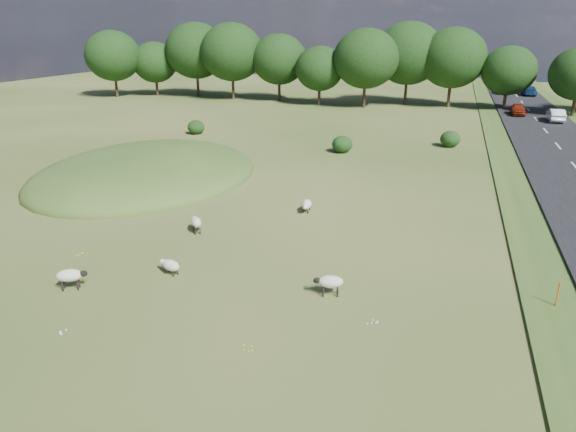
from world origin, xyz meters
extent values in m
plane|color=#2C4F18|center=(0.00, 20.00, 0.00)|extent=(160.00, 160.00, 0.00)
ellipsoid|color=#33561E|center=(-12.00, 12.00, 0.00)|extent=(16.00, 20.00, 4.00)
cube|color=black|center=(20.00, 30.00, 0.12)|extent=(8.00, 150.00, 0.25)
cylinder|color=black|center=(-42.96, 52.57, 1.89)|extent=(0.44, 0.44, 3.77)
ellipsoid|color=black|center=(-42.96, 52.57, 6.50)|extent=(8.81, 8.81, 7.93)
cylinder|color=black|center=(-37.62, 56.23, 1.56)|extent=(0.44, 0.44, 3.12)
ellipsoid|color=black|center=(-37.62, 56.23, 5.38)|extent=(7.28, 7.28, 6.55)
cylinder|color=black|center=(-30.54, 57.35, 2.11)|extent=(0.44, 0.44, 4.21)
ellipsoid|color=black|center=(-30.54, 57.35, 7.25)|extent=(9.83, 9.83, 8.84)
cylinder|color=black|center=(-23.43, 55.54, 2.09)|extent=(0.44, 0.44, 4.18)
ellipsoid|color=black|center=(-23.43, 55.54, 7.20)|extent=(9.75, 9.75, 8.78)
cylinder|color=black|center=(-15.94, 56.24, 1.80)|extent=(0.44, 0.44, 3.61)
ellipsoid|color=black|center=(-15.94, 56.24, 6.21)|extent=(8.41, 8.41, 7.57)
cylinder|color=black|center=(-8.82, 53.43, 1.51)|extent=(0.44, 0.44, 3.02)
ellipsoid|color=black|center=(-8.82, 53.43, 5.20)|extent=(7.04, 7.04, 6.34)
cylinder|color=black|center=(-2.08, 52.98, 1.95)|extent=(0.44, 0.44, 3.90)
ellipsoid|color=black|center=(-2.08, 52.98, 6.71)|extent=(9.09, 9.09, 8.18)
cylinder|color=black|center=(3.25, 57.90, 2.11)|extent=(0.44, 0.44, 4.22)
ellipsoid|color=black|center=(3.25, 57.90, 7.27)|extent=(9.85, 9.85, 8.86)
cylinder|color=black|center=(9.45, 56.94, 1.97)|extent=(0.44, 0.44, 3.94)
ellipsoid|color=black|center=(9.45, 56.94, 6.79)|extent=(9.20, 9.20, 8.28)
cylinder|color=black|center=(16.87, 56.01, 1.54)|extent=(0.44, 0.44, 3.09)
ellipsoid|color=black|center=(16.87, 56.01, 5.32)|extent=(7.20, 7.20, 6.48)
cylinder|color=black|center=(24.77, 52.46, 1.56)|extent=(0.44, 0.44, 3.12)
ellipsoid|color=black|center=(0.81, 24.17, 0.77)|extent=(1.87, 1.87, 1.53)
ellipsoid|color=black|center=(10.18, 29.60, 0.77)|extent=(1.89, 1.89, 1.54)
ellipsoid|color=black|center=(-15.94, 28.00, 0.75)|extent=(1.83, 1.83, 1.50)
cylinder|color=#D8590C|center=(14.88, -0.56, 0.60)|extent=(0.06, 0.06, 1.20)
ellipsoid|color=beige|center=(5.87, -2.25, 0.66)|extent=(1.17, 0.81, 0.54)
ellipsoid|color=black|center=(5.32, -2.39, 0.70)|extent=(0.40, 0.34, 0.27)
cylinder|color=black|center=(5.61, -2.46, 0.19)|extent=(0.08, 0.08, 0.39)
cylinder|color=black|center=(5.54, -2.20, 0.19)|extent=(0.08, 0.08, 0.39)
cylinder|color=black|center=(6.20, -2.30, 0.19)|extent=(0.08, 0.08, 0.39)
cylinder|color=black|center=(6.14, -2.04, 0.19)|extent=(0.08, 0.08, 0.39)
ellipsoid|color=beige|center=(-2.87, 2.49, 0.63)|extent=(1.06, 1.14, 0.52)
ellipsoid|color=silver|center=(-3.21, 2.92, 0.67)|extent=(0.40, 0.41, 0.26)
cylinder|color=black|center=(-3.16, 2.64, 0.19)|extent=(0.07, 0.07, 0.37)
cylinder|color=black|center=(-2.96, 2.80, 0.19)|extent=(0.07, 0.07, 0.37)
cylinder|color=black|center=(-2.79, 2.18, 0.19)|extent=(0.07, 0.07, 0.37)
cylinder|color=black|center=(-2.59, 2.33, 0.19)|extent=(0.07, 0.07, 0.37)
ellipsoid|color=beige|center=(2.06, 7.66, 0.49)|extent=(0.69, 1.15, 0.56)
ellipsoid|color=silver|center=(2.11, 7.07, 0.53)|extent=(0.30, 0.38, 0.28)
cylinder|color=black|center=(2.22, 7.35, 0.10)|extent=(0.08, 0.08, 0.21)
cylinder|color=black|center=(1.95, 7.33, 0.10)|extent=(0.08, 0.08, 0.21)
cylinder|color=black|center=(2.16, 7.99, 0.10)|extent=(0.08, 0.08, 0.21)
cylinder|color=black|center=(1.89, 7.97, 0.10)|extent=(0.08, 0.08, 0.21)
ellipsoid|color=beige|center=(-1.64, -2.50, 0.45)|extent=(1.12, 0.82, 0.51)
ellipsoid|color=silver|center=(-2.16, -2.33, 0.48)|extent=(0.39, 0.33, 0.26)
cylinder|color=black|center=(-1.96, -2.53, 0.09)|extent=(0.07, 0.07, 0.19)
cylinder|color=black|center=(-1.88, -2.29, 0.09)|extent=(0.07, 0.07, 0.19)
cylinder|color=black|center=(-1.40, -2.71, 0.09)|extent=(0.07, 0.07, 0.19)
cylinder|color=black|center=(-1.32, -2.47, 0.09)|extent=(0.07, 0.07, 0.19)
ellipsoid|color=beige|center=(-5.07, -5.13, 0.67)|extent=(1.23, 1.01, 0.56)
ellipsoid|color=black|center=(-4.55, -4.87, 0.71)|extent=(0.43, 0.40, 0.28)
cylinder|color=black|center=(-4.85, -4.87, 0.20)|extent=(0.08, 0.08, 0.40)
cylinder|color=black|center=(-4.73, -5.11, 0.20)|extent=(0.08, 0.08, 0.40)
cylinder|color=black|center=(-5.42, -5.16, 0.20)|extent=(0.08, 0.08, 0.40)
cylinder|color=black|center=(-5.29, -5.40, 0.20)|extent=(0.08, 0.08, 0.40)
imported|color=maroon|center=(18.10, 50.68, 0.95)|extent=(1.66, 4.14, 1.41)
imported|color=navy|center=(21.90, 73.22, 1.01)|extent=(2.12, 5.21, 1.51)
imported|color=white|center=(21.90, 46.81, 1.00)|extent=(1.58, 4.53, 1.49)
imported|color=navy|center=(18.10, 74.27, 0.97)|extent=(2.39, 5.18, 1.44)
camera|label=1|loc=(10.00, -21.32, 10.78)|focal=32.00mm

